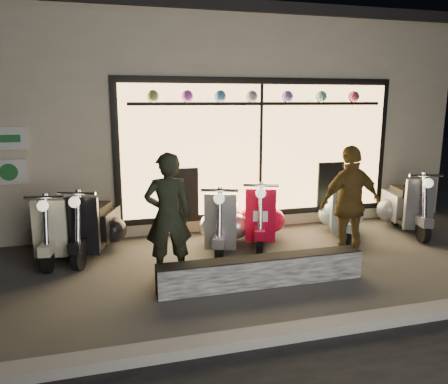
{
  "coord_description": "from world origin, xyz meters",
  "views": [
    {
      "loc": [
        -2.06,
        -5.85,
        2.45
      ],
      "look_at": [
        -0.28,
        0.6,
        1.05
      ],
      "focal_mm": 35.0,
      "sensor_mm": 36.0,
      "label": 1
    }
  ],
  "objects_px": {
    "scooter_silver": "(223,222)",
    "scooter_red": "(261,216)",
    "graffiti_barrier": "(262,271)",
    "woman": "(350,204)",
    "man": "(168,216)"
  },
  "relations": [
    {
      "from": "scooter_silver",
      "to": "scooter_red",
      "type": "xyz_separation_m",
      "value": [
        0.76,
        0.21,
        -0.0
      ]
    },
    {
      "from": "graffiti_barrier",
      "to": "woman",
      "type": "relative_size",
      "value": 1.58
    },
    {
      "from": "scooter_red",
      "to": "graffiti_barrier",
      "type": "bearing_deg",
      "value": -88.38
    },
    {
      "from": "scooter_silver",
      "to": "scooter_red",
      "type": "relative_size",
      "value": 1.01
    },
    {
      "from": "graffiti_barrier",
      "to": "scooter_silver",
      "type": "xyz_separation_m",
      "value": [
        -0.09,
        1.65,
        0.25
      ]
    },
    {
      "from": "scooter_silver",
      "to": "woman",
      "type": "height_order",
      "value": "woman"
    },
    {
      "from": "scooter_silver",
      "to": "woman",
      "type": "relative_size",
      "value": 0.86
    },
    {
      "from": "graffiti_barrier",
      "to": "man",
      "type": "height_order",
      "value": "man"
    },
    {
      "from": "woman",
      "to": "scooter_red",
      "type": "bearing_deg",
      "value": -58.33
    },
    {
      "from": "scooter_silver",
      "to": "man",
      "type": "distance_m",
      "value": 1.55
    },
    {
      "from": "graffiti_barrier",
      "to": "scooter_silver",
      "type": "height_order",
      "value": "scooter_silver"
    },
    {
      "from": "scooter_silver",
      "to": "scooter_red",
      "type": "bearing_deg",
      "value": 34.9
    },
    {
      "from": "man",
      "to": "woman",
      "type": "relative_size",
      "value": 0.99
    },
    {
      "from": "scooter_red",
      "to": "woman",
      "type": "height_order",
      "value": "woman"
    },
    {
      "from": "scooter_silver",
      "to": "scooter_red",
      "type": "height_order",
      "value": "scooter_silver"
    }
  ]
}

